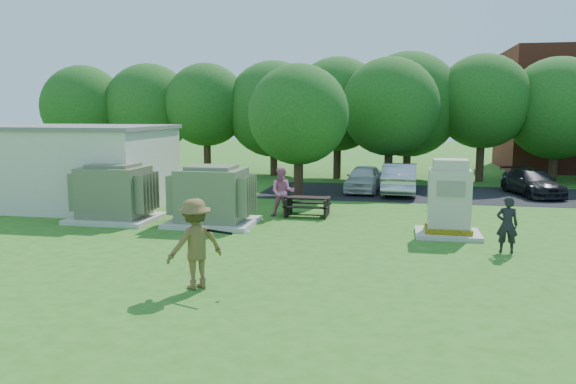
% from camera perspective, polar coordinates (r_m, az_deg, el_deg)
% --- Properties ---
extents(ground, '(120.00, 120.00, 0.00)m').
position_cam_1_polar(ground, '(14.92, -3.03, -7.14)').
color(ground, '#2D6619').
rests_on(ground, ground).
extents(service_building, '(10.00, 5.00, 3.20)m').
position_cam_1_polar(service_building, '(25.61, -23.49, 2.31)').
color(service_building, beige).
rests_on(service_building, ground).
extents(service_building_roof, '(10.20, 5.20, 0.15)m').
position_cam_1_polar(service_building_roof, '(25.51, -23.71, 6.05)').
color(service_building_roof, slate).
rests_on(service_building_roof, service_building).
extents(parking_strip, '(20.00, 6.00, 0.01)m').
position_cam_1_polar(parking_strip, '(27.92, 18.20, -0.27)').
color(parking_strip, '#232326').
rests_on(parking_strip, ground).
extents(transformer_left, '(3.00, 2.40, 2.07)m').
position_cam_1_polar(transformer_left, '(21.22, -17.21, -0.19)').
color(transformer_left, beige).
rests_on(transformer_left, ground).
extents(transformer_right, '(3.00, 2.40, 2.07)m').
position_cam_1_polar(transformer_right, '(19.73, -7.71, -0.51)').
color(transformer_right, beige).
rests_on(transformer_right, ground).
extents(generator_cabinet, '(2.01, 1.65, 2.45)m').
position_cam_1_polar(generator_cabinet, '(18.45, 16.03, -1.05)').
color(generator_cabinet, beige).
rests_on(generator_cabinet, ground).
extents(picnic_table, '(1.70, 1.27, 0.73)m').
position_cam_1_polar(picnic_table, '(21.23, 1.99, -1.23)').
color(picnic_table, black).
rests_on(picnic_table, ground).
extents(batter, '(1.46, 1.46, 2.03)m').
position_cam_1_polar(batter, '(12.74, -9.41, -5.21)').
color(batter, brown).
rests_on(batter, ground).
extents(person_by_generator, '(0.61, 0.42, 1.60)m').
position_cam_1_polar(person_by_generator, '(16.86, 21.37, -3.12)').
color(person_by_generator, black).
rests_on(person_by_generator, ground).
extents(person_at_picnic, '(1.00, 0.83, 1.87)m').
position_cam_1_polar(person_at_picnic, '(21.00, -0.57, 0.00)').
color(person_at_picnic, '#D26F95').
rests_on(person_at_picnic, ground).
extents(car_white, '(1.89, 3.96, 1.31)m').
position_cam_1_polar(car_white, '(27.73, 7.72, 1.36)').
color(car_white, silver).
rests_on(car_white, ground).
extents(car_silver_a, '(1.67, 4.52, 1.48)m').
position_cam_1_polar(car_silver_a, '(27.32, 11.26, 1.36)').
color(car_silver_a, silver).
rests_on(car_silver_a, ground).
extents(car_dark, '(2.65, 4.47, 1.22)m').
position_cam_1_polar(car_dark, '(28.70, 23.57, 0.88)').
color(car_dark, black).
rests_on(car_dark, ground).
extents(batting_equipment, '(1.20, 0.52, 0.13)m').
position_cam_1_polar(batting_equipment, '(12.49, -7.13, -3.99)').
color(batting_equipment, black).
rests_on(batting_equipment, ground).
extents(tree_row, '(41.30, 13.30, 7.30)m').
position_cam_1_polar(tree_row, '(32.48, 8.14, 8.55)').
color(tree_row, '#47301E').
rests_on(tree_row, ground).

